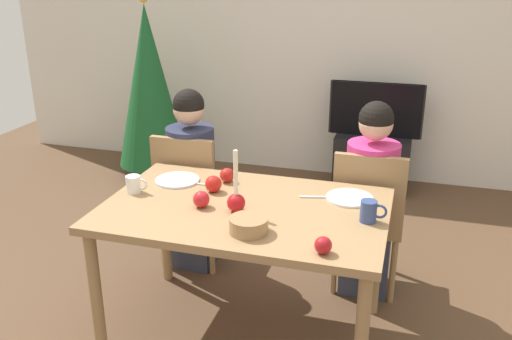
# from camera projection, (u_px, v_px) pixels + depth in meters

# --- Properties ---
(ground_plane) EXTENTS (7.68, 7.68, 0.00)m
(ground_plane) POSITION_uv_depth(u_px,v_px,m) (246.00, 332.00, 2.99)
(ground_plane) COLOR brown
(back_wall) EXTENTS (6.40, 0.10, 2.60)m
(back_wall) POSITION_uv_depth(u_px,v_px,m) (333.00, 33.00, 4.87)
(back_wall) COLOR silver
(back_wall) RESTS_ON ground
(dining_table) EXTENTS (1.40, 0.90, 0.75)m
(dining_table) POSITION_uv_depth(u_px,v_px,m) (245.00, 221.00, 2.76)
(dining_table) COLOR #99754C
(dining_table) RESTS_ON ground
(chair_left) EXTENTS (0.40, 0.40, 0.90)m
(chair_left) POSITION_uv_depth(u_px,v_px,m) (190.00, 192.00, 3.50)
(chair_left) COLOR #99754C
(chair_left) RESTS_ON ground
(chair_right) EXTENTS (0.40, 0.40, 0.90)m
(chair_right) POSITION_uv_depth(u_px,v_px,m) (368.00, 213.00, 3.21)
(chair_right) COLOR #99754C
(chair_right) RESTS_ON ground
(person_left_child) EXTENTS (0.30, 0.30, 1.17)m
(person_left_child) POSITION_uv_depth(u_px,v_px,m) (192.00, 182.00, 3.51)
(person_left_child) COLOR #33384C
(person_left_child) RESTS_ON ground
(person_right_child) EXTENTS (0.30, 0.30, 1.17)m
(person_right_child) POSITION_uv_depth(u_px,v_px,m) (370.00, 202.00, 3.22)
(person_right_child) COLOR #33384C
(person_right_child) RESTS_ON ground
(tv_stand) EXTENTS (0.64, 0.40, 0.48)m
(tv_stand) POSITION_uv_depth(u_px,v_px,m) (372.00, 161.00, 4.85)
(tv_stand) COLOR black
(tv_stand) RESTS_ON ground
(tv) EXTENTS (0.79, 0.05, 0.46)m
(tv) POSITION_uv_depth(u_px,v_px,m) (376.00, 109.00, 4.69)
(tv) COLOR black
(tv) RESTS_ON tv_stand
(christmas_tree) EXTENTS (0.63, 0.63, 1.64)m
(christmas_tree) POSITION_uv_depth(u_px,v_px,m) (149.00, 87.00, 4.88)
(christmas_tree) COLOR brown
(christmas_tree) RESTS_ON ground
(candle_centerpiece) EXTENTS (0.09, 0.09, 0.31)m
(candle_centerpiece) POSITION_uv_depth(u_px,v_px,m) (236.00, 199.00, 2.65)
(candle_centerpiece) COLOR red
(candle_centerpiece) RESTS_ON dining_table
(plate_left) EXTENTS (0.24, 0.24, 0.01)m
(plate_left) POSITION_uv_depth(u_px,v_px,m) (177.00, 180.00, 3.04)
(plate_left) COLOR silver
(plate_left) RESTS_ON dining_table
(plate_right) EXTENTS (0.24, 0.24, 0.01)m
(plate_right) POSITION_uv_depth(u_px,v_px,m) (350.00, 198.00, 2.81)
(plate_right) COLOR white
(plate_right) RESTS_ON dining_table
(mug_left) EXTENTS (0.12, 0.08, 0.09)m
(mug_left) POSITION_uv_depth(u_px,v_px,m) (134.00, 184.00, 2.88)
(mug_left) COLOR white
(mug_left) RESTS_ON dining_table
(mug_right) EXTENTS (0.12, 0.08, 0.10)m
(mug_right) POSITION_uv_depth(u_px,v_px,m) (369.00, 211.00, 2.55)
(mug_right) COLOR #33477F
(mug_right) RESTS_ON dining_table
(fork_left) EXTENTS (0.18, 0.03, 0.01)m
(fork_left) POSITION_uv_depth(u_px,v_px,m) (204.00, 185.00, 2.98)
(fork_left) COLOR silver
(fork_left) RESTS_ON dining_table
(fork_right) EXTENTS (0.18, 0.06, 0.01)m
(fork_right) POSITION_uv_depth(u_px,v_px,m) (317.00, 197.00, 2.83)
(fork_right) COLOR silver
(fork_right) RESTS_ON dining_table
(bowl_walnuts) EXTENTS (0.18, 0.18, 0.07)m
(bowl_walnuts) POSITION_uv_depth(u_px,v_px,m) (249.00, 225.00, 2.45)
(bowl_walnuts) COLOR #99754C
(bowl_walnuts) RESTS_ON dining_table
(apple_near_candle) EXTENTS (0.07, 0.07, 0.07)m
(apple_near_candle) POSITION_uv_depth(u_px,v_px,m) (323.00, 245.00, 2.27)
(apple_near_candle) COLOR #AC171D
(apple_near_candle) RESTS_ON dining_table
(apple_by_left_plate) EXTENTS (0.08, 0.08, 0.08)m
(apple_by_left_plate) POSITION_uv_depth(u_px,v_px,m) (227.00, 175.00, 3.01)
(apple_by_left_plate) COLOR #AE1C17
(apple_by_left_plate) RESTS_ON dining_table
(apple_by_right_mug) EXTENTS (0.08, 0.08, 0.08)m
(apple_by_right_mug) POSITION_uv_depth(u_px,v_px,m) (201.00, 199.00, 2.71)
(apple_by_right_mug) COLOR red
(apple_by_right_mug) RESTS_ON dining_table
(apple_far_edge) EXTENTS (0.09, 0.09, 0.09)m
(apple_far_edge) POSITION_uv_depth(u_px,v_px,m) (213.00, 184.00, 2.89)
(apple_far_edge) COLOR red
(apple_far_edge) RESTS_ON dining_table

